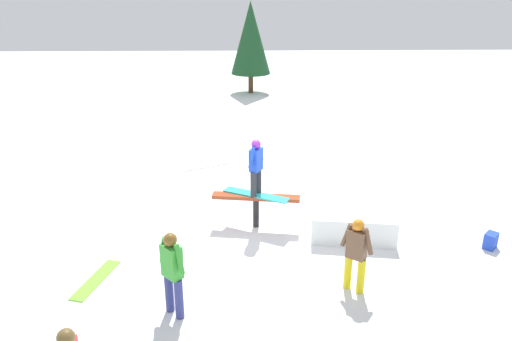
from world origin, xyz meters
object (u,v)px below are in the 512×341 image
at_px(main_rider_on_rail, 256,169).
at_px(pine_tree_near, 251,38).
at_px(rail_feature, 256,201).
at_px(bystander_green, 172,270).
at_px(bystander_brown, 356,251).
at_px(backpack_on_snow, 491,241).
at_px(loose_snowboard_white, 207,166).
at_px(loose_snowboard_lime, 96,280).

xyz_separation_m(main_rider_on_rail, pine_tree_near, (-0.12, -14.42, 1.26)).
distance_m(rail_feature, bystander_green, 3.50).
bearing_deg(bystander_brown, backpack_on_snow, -118.32).
height_order(loose_snowboard_white, backpack_on_snow, backpack_on_snow).
height_order(loose_snowboard_lime, loose_snowboard_white, same).
bearing_deg(bystander_green, bystander_brown, -122.75).
relative_size(loose_snowboard_lime, loose_snowboard_white, 0.94).
relative_size(backpack_on_snow, pine_tree_near, 0.08).
height_order(rail_feature, bystander_green, bystander_green).
distance_m(rail_feature, pine_tree_near, 14.56).
height_order(rail_feature, bystander_brown, bystander_brown).
bearing_deg(main_rider_on_rail, rail_feature, 0.00).
distance_m(loose_snowboard_lime, loose_snowboard_white, 6.32).
relative_size(bystander_brown, bystander_green, 0.93).
xyz_separation_m(main_rider_on_rail, backpack_on_snow, (-4.91, 1.12, -1.23)).
xyz_separation_m(rail_feature, main_rider_on_rail, (0.00, 0.00, 0.76)).
height_order(main_rider_on_rail, bystander_green, main_rider_on_rail).
relative_size(loose_snowboard_white, pine_tree_near, 0.34).
distance_m(main_rider_on_rail, backpack_on_snow, 5.19).
bearing_deg(loose_snowboard_lime, pine_tree_near, -175.36).
bearing_deg(pine_tree_near, loose_snowboard_lime, 79.06).
bearing_deg(loose_snowboard_lime, bystander_brown, 100.50).
distance_m(main_rider_on_rail, loose_snowboard_lime, 3.99).
bearing_deg(loose_snowboard_white, bystander_brown, 89.14).
bearing_deg(backpack_on_snow, loose_snowboard_white, -85.55).
bearing_deg(rail_feature, loose_snowboard_white, -62.80).
xyz_separation_m(main_rider_on_rail, bystander_green, (1.46, 3.17, -0.54)).
xyz_separation_m(rail_feature, bystander_green, (1.46, 3.17, 0.22)).
height_order(bystander_green, backpack_on_snow, bystander_green).
relative_size(bystander_green, backpack_on_snow, 4.52).
bearing_deg(loose_snowboard_white, pine_tree_near, -124.62).
height_order(bystander_brown, backpack_on_snow, bystander_brown).
relative_size(bystander_brown, backpack_on_snow, 4.19).
xyz_separation_m(bystander_green, loose_snowboard_lime, (1.62, -1.05, -0.85)).
relative_size(rail_feature, loose_snowboard_lime, 1.45).
distance_m(bystander_brown, backpack_on_snow, 3.56).
bearing_deg(bystander_brown, loose_snowboard_lime, 32.48).
relative_size(loose_snowboard_lime, backpack_on_snow, 4.05).
height_order(main_rider_on_rail, loose_snowboard_lime, main_rider_on_rail).
height_order(main_rider_on_rail, pine_tree_near, pine_tree_near).
bearing_deg(bystander_green, pine_tree_near, -49.02).
distance_m(main_rider_on_rail, bystander_brown, 3.13).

